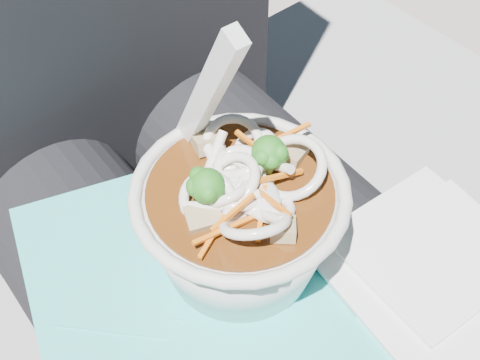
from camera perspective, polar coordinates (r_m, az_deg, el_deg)
stone_ledge at (r=0.87m, az=-4.06°, el=-14.89°), size 1.03×0.55×0.43m
lap at (r=0.55m, az=3.30°, el=-13.00°), size 0.31×0.48×0.15m
person_body at (r=0.57m, az=-2.50°, el=-5.00°), size 0.34×0.94×0.98m
plastic_bag at (r=0.47m, az=0.06°, el=-10.79°), size 0.29×0.37×0.02m
napkins at (r=0.49m, az=16.83°, el=-7.56°), size 0.15×0.16×0.01m
udon_bowl at (r=0.44m, az=-0.00°, el=-3.12°), size 0.14×0.14×0.19m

